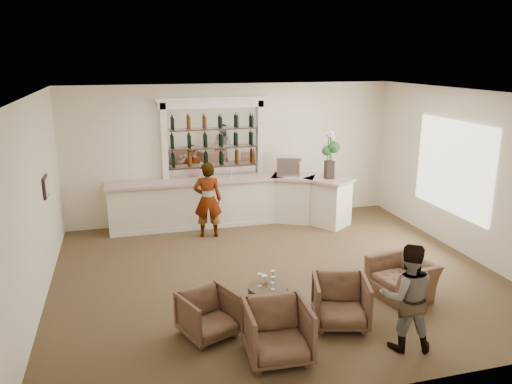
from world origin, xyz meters
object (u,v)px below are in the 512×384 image
bar_counter (232,202)px  armchair_center (277,331)px  armchair_left (208,314)px  sommelier (208,200)px  armchair_far (402,278)px  cocktail_table (268,301)px  guest (407,297)px  espresso_machine (288,166)px  armchair_right (341,302)px  flower_vase (330,152)px

bar_counter → armchair_center: size_ratio=6.68×
armchair_left → armchair_center: (0.79, -0.79, 0.05)m
bar_counter → sommelier: (-0.69, -0.65, 0.28)m
armchair_left → armchair_far: armchair_left is taller
bar_counter → armchair_far: bearing=-66.0°
cocktail_table → armchair_far: size_ratio=0.63×
bar_counter → guest: 5.87m
sommelier → espresso_machine: 2.21m
espresso_machine → guest: bearing=-72.8°
armchair_right → flower_vase: flower_vase is taller
armchair_left → armchair_center: armchair_center is taller
bar_counter → flower_vase: size_ratio=5.09×
bar_counter → armchair_right: bearing=-83.6°
guest → armchair_left: bearing=-5.5°
armchair_center → armchair_far: armchair_center is taller
bar_counter → cocktail_table: (-0.42, -4.42, -0.32)m
guest → bar_counter: bearing=-62.7°
armchair_center → armchair_far: bearing=27.4°
bar_counter → cocktail_table: bearing=-95.4°
espresso_machine → bar_counter: bearing=-163.5°
armchair_center → guest: bearing=-4.3°
sommelier → bar_counter: bearing=-126.7°
sommelier → guest: (1.83, -5.10, -0.08)m
armchair_right → armchair_far: bearing=39.0°
bar_counter → espresso_machine: (1.38, -0.07, 0.80)m
espresso_machine → flower_vase: flower_vase is taller
sommelier → armchair_left: size_ratio=2.30×
armchair_far → flower_vase: bearing=163.8°
cocktail_table → guest: (1.57, -1.33, 0.51)m
guest → armchair_left: size_ratio=2.07×
bar_counter → espresso_machine: bearing=-3.1°
armchair_right → cocktail_table: bearing=167.3°
guest → flower_vase: bearing=-85.6°
armchair_right → espresso_machine: bearing=96.4°
bar_counter → sommelier: bearing=-136.5°
cocktail_table → guest: guest is taller
sommelier → espresso_machine: (2.06, 0.58, 0.53)m
armchair_center → espresso_machine: bearing=72.8°
cocktail_table → armchair_left: (-0.99, -0.32, 0.09)m
espresso_machine → armchair_left: bearing=-101.2°
guest → armchair_far: size_ratio=1.57×
sommelier → armchair_center: bearing=100.6°
cocktail_table → espresso_machine: 4.84m
armchair_center → armchair_far: size_ratio=0.88×
sommelier → armchair_far: bearing=135.2°
sommelier → armchair_right: 4.50m
armchair_left → espresso_machine: bearing=37.3°
armchair_far → flower_vase: size_ratio=0.87×
sommelier → armchair_far: size_ratio=1.74×
guest → sommelier: bearing=-54.2°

